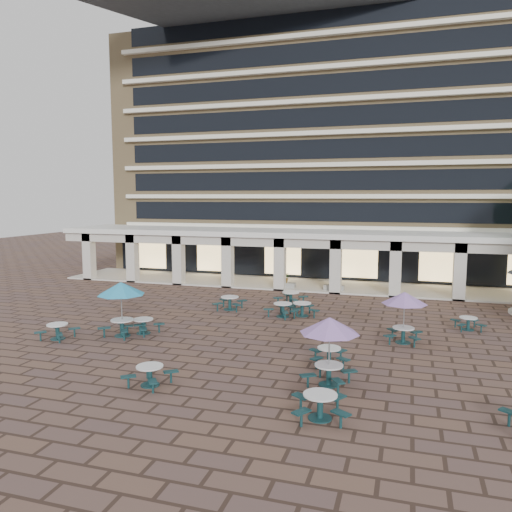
% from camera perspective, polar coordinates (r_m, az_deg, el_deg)
% --- Properties ---
extents(ground, '(120.00, 120.00, 0.00)m').
position_cam_1_polar(ground, '(25.94, 0.38, -9.03)').
color(ground, brown).
rests_on(ground, ground).
extents(apartment_building, '(40.00, 15.50, 25.20)m').
position_cam_1_polar(apartment_building, '(50.18, 9.06, 13.05)').
color(apartment_building, tan).
rests_on(apartment_building, ground).
extents(retail_arcade, '(42.00, 6.60, 4.40)m').
position_cam_1_polar(retail_arcade, '(39.56, 6.59, 0.85)').
color(retail_arcade, white).
rests_on(retail_arcade, ground).
extents(picnic_table_0, '(1.74, 1.74, 0.77)m').
position_cam_1_polar(picnic_table_0, '(27.02, -21.74, -7.87)').
color(picnic_table_0, '#153E40').
rests_on(picnic_table_0, ground).
extents(picnic_table_1, '(1.89, 1.89, 0.77)m').
position_cam_1_polar(picnic_table_1, '(19.67, -12.04, -13.02)').
color(picnic_table_1, '#153E40').
rests_on(picnic_table_1, ground).
extents(picnic_table_2, '(2.12, 2.12, 0.83)m').
position_cam_1_polar(picnic_table_2, '(16.74, 7.34, -16.41)').
color(picnic_table_2, '#153E40').
rests_on(picnic_table_2, ground).
extents(picnic_table_4, '(2.40, 2.40, 2.77)m').
position_cam_1_polar(picnic_table_4, '(26.16, -15.17, -3.84)').
color(picnic_table_4, '#153E40').
rests_on(picnic_table_4, ground).
extents(picnic_table_5, '(2.00, 2.00, 0.78)m').
position_cam_1_polar(picnic_table_5, '(26.78, -12.76, -7.66)').
color(picnic_table_5, '#153E40').
rests_on(picnic_table_5, ground).
extents(picnic_table_6, '(2.25, 2.25, 2.60)m').
position_cam_1_polar(picnic_table_6, '(18.95, 8.41, -8.15)').
color(picnic_table_6, '#153E40').
rests_on(picnic_table_6, ground).
extents(picnic_table_7, '(1.92, 1.92, 0.75)m').
position_cam_1_polar(picnic_table_7, '(21.71, 8.34, -11.05)').
color(picnic_table_7, '#153E40').
rests_on(picnic_table_7, ground).
extents(picnic_table_8, '(1.95, 1.95, 0.84)m').
position_cam_1_polar(picnic_table_8, '(31.49, -3.01, -5.25)').
color(picnic_table_8, '#153E40').
rests_on(picnic_table_8, ground).
extents(picnic_table_9, '(2.24, 2.24, 0.82)m').
position_cam_1_polar(picnic_table_9, '(29.68, 3.08, -6.03)').
color(picnic_table_9, '#153E40').
rests_on(picnic_table_9, ground).
extents(picnic_table_10, '(2.23, 2.23, 0.81)m').
position_cam_1_polar(picnic_table_10, '(29.93, 5.29, -5.94)').
color(picnic_table_10, '#153E40').
rests_on(picnic_table_10, ground).
extents(picnic_table_11, '(2.17, 2.17, 2.50)m').
position_cam_1_polar(picnic_table_11, '(25.14, 16.61, -4.84)').
color(picnic_table_11, '#153E40').
rests_on(picnic_table_11, ground).
extents(picnic_table_12, '(2.18, 2.18, 0.84)m').
position_cam_1_polar(picnic_table_12, '(33.03, 3.99, -4.69)').
color(picnic_table_12, '#153E40').
rests_on(picnic_table_12, ground).
extents(picnic_table_13, '(1.76, 1.76, 0.69)m').
position_cam_1_polar(picnic_table_13, '(29.10, 23.08, -6.99)').
color(picnic_table_13, '#153E40').
rests_on(picnic_table_13, ground).
extents(planter_left, '(1.50, 0.63, 1.30)m').
position_cam_1_polar(planter_left, '(38.43, 3.40, -2.99)').
color(planter_left, '#969691').
rests_on(planter_left, ground).
extents(planter_right, '(1.50, 0.77, 1.24)m').
position_cam_1_polar(planter_right, '(37.74, 8.91, -3.32)').
color(planter_right, '#969691').
rests_on(planter_right, ground).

